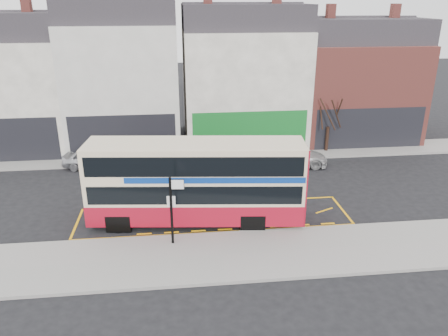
{
  "coord_description": "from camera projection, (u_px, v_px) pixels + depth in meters",
  "views": [
    {
      "loc": [
        -1.76,
        -18.73,
        10.73
      ],
      "look_at": [
        0.59,
        2.0,
        2.55
      ],
      "focal_mm": 35.0,
      "sensor_mm": 36.0,
      "label": 1
    }
  ],
  "objects": [
    {
      "name": "terrace_green_shop",
      "position": [
        242.0,
        76.0,
        33.81
      ],
      "size": [
        9.0,
        8.01,
        11.3
      ],
      "color": "white",
      "rests_on": "ground"
    },
    {
      "name": "road_markings",
      "position": [
        214.0,
        216.0,
        22.91
      ],
      "size": [
        14.0,
        3.4,
        0.01
      ],
      "primitive_type": null,
      "color": "#FFB10D",
      "rests_on": "ground"
    },
    {
      "name": "pavement",
      "position": [
        222.0,
        256.0,
        19.28
      ],
      "size": [
        40.0,
        4.0,
        0.15
      ],
      "primitive_type": "cube",
      "color": "gray",
      "rests_on": "ground"
    },
    {
      "name": "kerb",
      "position": [
        217.0,
        234.0,
        21.06
      ],
      "size": [
        40.0,
        0.15,
        0.15
      ],
      "primitive_type": "cube",
      "color": "gray",
      "rests_on": "ground"
    },
    {
      "name": "terrace_far_left",
      "position": [
        14.0,
        83.0,
        32.12
      ],
      "size": [
        8.0,
        8.01,
        10.8
      ],
      "color": "white",
      "rests_on": "ground"
    },
    {
      "name": "ground",
      "position": [
        217.0,
        231.0,
        21.43
      ],
      "size": [
        120.0,
        120.0,
        0.0
      ],
      "primitive_type": "plane",
      "color": "black",
      "rests_on": "ground"
    },
    {
      "name": "terrace_left",
      "position": [
        124.0,
        74.0,
        32.78
      ],
      "size": [
        8.0,
        8.01,
        11.8
      ],
      "color": "silver",
      "rests_on": "ground"
    },
    {
      "name": "terrace_right",
      "position": [
        353.0,
        80.0,
        34.93
      ],
      "size": [
        9.0,
        8.01,
        10.3
      ],
      "color": "#9B463E",
      "rests_on": "ground"
    },
    {
      "name": "bus_stop_post",
      "position": [
        173.0,
        205.0,
        19.48
      ],
      "size": [
        0.8,
        0.19,
        3.26
      ],
      "rotation": [
        0.0,
        0.0,
        -0.11
      ],
      "color": "black",
      "rests_on": "pavement"
    },
    {
      "name": "double_decker_bus",
      "position": [
        197.0,
        181.0,
        21.59
      ],
      "size": [
        10.82,
        3.56,
        4.24
      ],
      "rotation": [
        0.0,
        0.0,
        -0.11
      ],
      "color": "beige",
      "rests_on": "ground"
    },
    {
      "name": "car_silver",
      "position": [
        93.0,
        159.0,
        29.03
      ],
      "size": [
        4.26,
        2.56,
        1.36
      ],
      "primitive_type": "imported",
      "rotation": [
        0.0,
        0.0,
        1.32
      ],
      "color": "#BCBCC1",
      "rests_on": "ground"
    },
    {
      "name": "car_grey",
      "position": [
        219.0,
        159.0,
        28.99
      ],
      "size": [
        4.38,
        1.8,
        1.41
      ],
      "primitive_type": "imported",
      "rotation": [
        0.0,
        0.0,
        1.5
      ],
      "color": "#3F4047",
      "rests_on": "ground"
    },
    {
      "name": "car_white",
      "position": [
        291.0,
        156.0,
        29.58
      ],
      "size": [
        5.06,
        2.49,
        1.41
      ],
      "primitive_type": "imported",
      "rotation": [
        0.0,
        0.0,
        1.46
      ],
      "color": "#BABABA",
      "rests_on": "ground"
    },
    {
      "name": "street_tree_right",
      "position": [
        330.0,
        104.0,
        31.09
      ],
      "size": [
        2.45,
        2.45,
        5.29
      ],
      "color": "black",
      "rests_on": "ground"
    },
    {
      "name": "far_pavement",
      "position": [
        202.0,
        155.0,
        31.58
      ],
      "size": [
        50.0,
        3.0,
        0.15
      ],
      "primitive_type": "cube",
      "color": "gray",
      "rests_on": "ground"
    }
  ]
}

